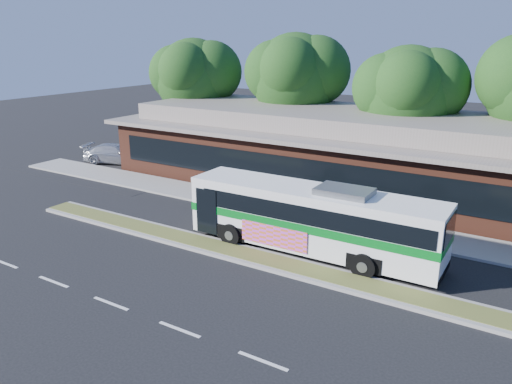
# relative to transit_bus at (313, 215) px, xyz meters

# --- Properties ---
(ground) EXTENTS (120.00, 120.00, 0.00)m
(ground) POSITION_rel_transit_bus_xyz_m (-0.98, -2.40, -1.68)
(ground) COLOR black
(ground) RESTS_ON ground
(median_strip) EXTENTS (26.00, 1.10, 0.15)m
(median_strip) POSITION_rel_transit_bus_xyz_m (-0.98, -1.80, -1.60)
(median_strip) COLOR #4C5624
(median_strip) RESTS_ON ground
(sidewalk) EXTENTS (44.00, 2.60, 0.12)m
(sidewalk) POSITION_rel_transit_bus_xyz_m (-0.98, 4.00, -1.62)
(sidewalk) COLOR gray
(sidewalk) RESTS_ON ground
(parking_lot) EXTENTS (14.00, 12.00, 0.01)m
(parking_lot) POSITION_rel_transit_bus_xyz_m (-18.98, 7.60, -1.67)
(parking_lot) COLOR black
(parking_lot) RESTS_ON ground
(plaza_building) EXTENTS (33.20, 11.20, 4.45)m
(plaza_building) POSITION_rel_transit_bus_xyz_m (-0.98, 10.59, 0.45)
(plaza_building) COLOR #5D2C1D
(plaza_building) RESTS_ON ground
(tree_bg_a) EXTENTS (6.47, 5.80, 8.63)m
(tree_bg_a) POSITION_rel_transit_bus_xyz_m (-15.56, 12.74, 4.19)
(tree_bg_a) COLOR black
(tree_bg_a) RESTS_ON ground
(tree_bg_b) EXTENTS (6.69, 6.00, 9.00)m
(tree_bg_b) POSITION_rel_transit_bus_xyz_m (-7.54, 13.75, 4.47)
(tree_bg_b) COLOR black
(tree_bg_b) RESTS_ON ground
(tree_bg_c) EXTENTS (6.24, 5.60, 8.26)m
(tree_bg_c) POSITION_rel_transit_bus_xyz_m (0.43, 12.74, 3.92)
(tree_bg_c) COLOR black
(tree_bg_c) RESTS_ON ground
(transit_bus) EXTENTS (10.77, 2.60, 3.01)m
(transit_bus) POSITION_rel_transit_bus_xyz_m (0.00, 0.00, 0.00)
(transit_bus) COLOR white
(transit_bus) RESTS_ON ground
(sedan) EXTENTS (5.07, 3.52, 1.36)m
(sedan) POSITION_rel_transit_bus_xyz_m (-18.67, 6.82, -1.00)
(sedan) COLOR #B9BBC1
(sedan) RESTS_ON ground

